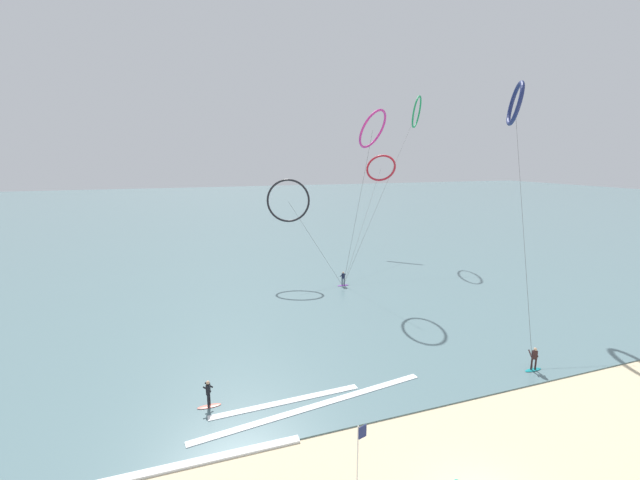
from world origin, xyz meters
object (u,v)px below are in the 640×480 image
(surfer_teal, at_px, (534,360))
(kite_emerald, at_px, (417,112))
(surfer_violet, at_px, (343,279))
(kite_magenta, at_px, (373,129))
(kite_navy, at_px, (515,104))
(surfer_coral, at_px, (209,395))
(kite_crimson, at_px, (381,168))
(beach_flag, at_px, (360,446))
(kite_charcoal, at_px, (288,201))

(surfer_teal, distance_m, kite_emerald, 44.46)
(surfer_violet, relative_size, surfer_teal, 1.00)
(kite_magenta, bearing_deg, kite_navy, 107.08)
(surfer_violet, xyz_separation_m, kite_magenta, (3.31, -0.06, 17.07))
(surfer_coral, xyz_separation_m, kite_navy, (31.18, 10.47, 19.21))
(surfer_teal, bearing_deg, kite_crimson, -81.72)
(kite_magenta, relative_size, beach_flag, 6.44)
(kite_emerald, height_order, kite_navy, kite_emerald)
(surfer_teal, height_order, beach_flag, beach_flag)
(surfer_violet, distance_m, kite_emerald, 31.49)
(surfer_teal, distance_m, kite_crimson, 41.73)
(surfer_violet, xyz_separation_m, kite_charcoal, (-4.95, 5.81, 8.84))
(surfer_teal, xyz_separation_m, kite_magenta, (-2.04, 22.09, 17.07))
(surfer_teal, bearing_deg, surfer_coral, 11.81)
(surfer_violet, xyz_separation_m, surfer_coral, (-16.50, -19.07, 0.00))
(kite_charcoal, bearing_deg, kite_navy, -20.80)
(surfer_teal, distance_m, kite_magenta, 27.99)
(surfer_violet, relative_size, kite_crimson, 0.09)
(surfer_violet, relative_size, kite_emerald, 0.07)
(kite_crimson, bearing_deg, kite_emerald, 20.19)
(beach_flag, bearing_deg, kite_navy, 36.76)
(kite_magenta, height_order, kite_navy, kite_navy)
(surfer_violet, height_order, beach_flag, beach_flag)
(kite_magenta, xyz_separation_m, kite_emerald, (14.87, 14.97, 3.88))
(surfer_coral, relative_size, beach_flag, 0.55)
(kite_charcoal, distance_m, kite_navy, 26.47)
(surfer_teal, bearing_deg, kite_charcoal, -49.97)
(kite_charcoal, relative_size, kite_magenta, 0.61)
(surfer_coral, relative_size, kite_emerald, 0.07)
(kite_charcoal, relative_size, kite_navy, 0.55)
(surfer_teal, xyz_separation_m, kite_emerald, (12.84, 37.06, 20.95))
(surfer_teal, distance_m, kite_charcoal, 31.07)
(surfer_coral, bearing_deg, kite_navy, 126.37)
(surfer_violet, height_order, kite_navy, kite_navy)
(kite_crimson, bearing_deg, surfer_violet, -85.91)
(surfer_coral, height_order, surfer_teal, same)
(kite_emerald, distance_m, kite_navy, 23.84)
(kite_crimson, bearing_deg, beach_flag, -75.89)
(surfer_teal, relative_size, kite_magenta, 0.08)
(kite_emerald, bearing_deg, kite_crimson, -70.20)
(surfer_violet, height_order, kite_emerald, kite_emerald)
(surfer_violet, bearing_deg, kite_magenta, -11.46)
(kite_magenta, height_order, kite_emerald, kite_emerald)
(kite_crimson, distance_m, beach_flag, 51.46)
(kite_crimson, relative_size, kite_charcoal, 1.59)
(surfer_violet, distance_m, surfer_coral, 25.22)
(surfer_coral, bearing_deg, surfer_teal, 99.81)
(beach_flag, bearing_deg, surfer_violet, 69.12)
(surfer_violet, distance_m, surfer_teal, 22.78)
(kite_navy, relative_size, beach_flag, 7.15)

